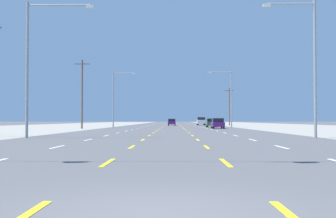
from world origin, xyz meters
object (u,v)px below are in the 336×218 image
streetlight_left_row_1 (115,95)px  streetlight_right_row_0 (310,59)px  hatchback_center_turn_mid (172,122)px  hatchback_far_right_near (211,123)px  streetlight_left_row_0 (35,58)px  suv_far_right_midfar (201,121)px  hatchback_far_right_nearest (218,123)px  streetlight_right_row_1 (229,94)px

streetlight_left_row_1 → streetlight_right_row_0: bearing=-66.2°
hatchback_center_turn_mid → streetlight_left_row_1: bearing=-111.9°
hatchback_far_right_near → streetlight_left_row_0: streetlight_left_row_0 is taller
hatchback_far_right_near → streetlight_left_row_1: 17.61m
hatchback_far_right_near → hatchback_center_turn_mid: same height
hatchback_center_turn_mid → streetlight_left_row_1: 26.15m
hatchback_center_turn_mid → streetlight_left_row_0: bearing=-97.9°
hatchback_far_right_near → suv_far_right_midfar: size_ratio=0.80×
hatchback_far_right_nearest → streetlight_right_row_0: size_ratio=0.40×
hatchback_center_turn_mid → suv_far_right_midfar: bearing=54.6°
hatchback_far_right_near → suv_far_right_midfar: (0.14, 31.17, 0.24)m
hatchback_far_right_near → hatchback_center_turn_mid: bearing=108.7°
suv_far_right_midfar → streetlight_left_row_0: (-16.71, -78.37, 4.66)m
streetlight_right_row_0 → hatchback_center_turn_mid: bearing=98.3°
hatchback_far_right_nearest → streetlight_right_row_1: (2.98, 10.19, 4.87)m
hatchback_center_turn_mid → streetlight_right_row_0: size_ratio=0.40×
streetlight_right_row_0 → streetlight_right_row_1: (-0.06, 44.32, 0.07)m
hatchback_far_right_nearest → hatchback_far_right_near: same height
hatchback_center_turn_mid → streetlight_left_row_0: size_ratio=0.40×
streetlight_left_row_1 → suv_far_right_midfar: bearing=63.7°
suv_far_right_midfar → streetlight_left_row_1: size_ratio=0.51×
streetlight_left_row_0 → streetlight_left_row_1: size_ratio=1.01×
hatchback_center_turn_mid → streetlight_right_row_1: size_ratio=0.40×
streetlight_right_row_1 → suv_far_right_midfar: bearing=94.5°
streetlight_right_row_0 → streetlight_left_row_1: size_ratio=1.01×
hatchback_far_right_nearest → streetlight_left_row_0: (-16.38, -34.12, 4.90)m
streetlight_left_row_1 → hatchback_center_turn_mid: bearing=68.1°
hatchback_center_turn_mid → hatchback_far_right_near: bearing=-71.3°
suv_far_right_midfar → streetlight_left_row_0: 80.26m
hatchback_far_right_nearest → streetlight_right_row_0: bearing=-84.9°
hatchback_center_turn_mid → streetlight_right_row_0: (9.96, -68.17, 4.80)m
streetlight_left_row_0 → streetlight_right_row_1: bearing=66.4°
streetlight_right_row_0 → streetlight_left_row_1: 48.44m
streetlight_left_row_0 → streetlight_right_row_1: 48.36m
streetlight_left_row_0 → streetlight_right_row_0: 19.42m
hatchback_far_right_near → streetlight_left_row_1: streetlight_left_row_1 is taller
streetlight_right_row_1 → hatchback_far_right_nearest: bearing=-106.3°
hatchback_far_right_near → hatchback_center_turn_mid: 22.16m
streetlight_left_row_0 → streetlight_right_row_0: (19.42, 0.00, -0.11)m
hatchback_far_right_nearest → streetlight_right_row_0: (3.04, -34.12, 4.80)m
streetlight_right_row_1 → streetlight_right_row_0: bearing=-89.9°
hatchback_center_turn_mid → streetlight_right_row_0: streetlight_right_row_0 is taller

